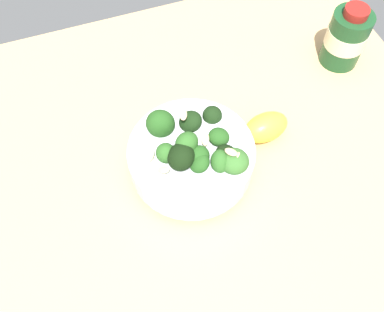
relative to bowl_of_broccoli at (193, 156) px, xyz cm
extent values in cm
cube|color=tan|center=(-0.22, 5.45, -6.32)|extent=(69.31, 69.31, 4.93)
cylinder|color=white|center=(0.05, -0.12, -3.19)|extent=(9.44, 9.44, 1.33)
cylinder|color=white|center=(0.05, -0.12, -0.52)|extent=(17.16, 17.16, 4.00)
cylinder|color=silver|center=(0.05, -0.12, 1.08)|extent=(13.87, 13.87, 0.80)
cylinder|color=#2F662B|center=(-4.41, 4.48, 0.19)|extent=(1.49, 1.43, 1.32)
ellipsoid|color=black|center=(-4.41, 4.48, 1.54)|extent=(4.34, 3.86, 3.40)
cylinder|color=#2F662B|center=(2.57, 0.01, 0.97)|extent=(1.58, 1.46, 1.32)
ellipsoid|color=#23511C|center=(2.57, 0.01, 2.27)|extent=(3.51, 3.97, 3.31)
cylinder|color=#3C7A32|center=(-4.15, 1.16, 0.44)|extent=(1.43, 1.34, 1.36)
ellipsoid|color=black|center=(-4.15, 1.16, 2.02)|extent=(4.21, 4.73, 3.79)
cylinder|color=#2F662B|center=(2.70, 3.80, 0.49)|extent=(1.48, 1.46, 1.49)
ellipsoid|color=black|center=(2.70, 3.80, 2.10)|extent=(4.91, 5.01, 4.08)
cylinder|color=#3C7A32|center=(-4.82, -2.90, 0.61)|extent=(1.88, 2.08, 1.91)
ellipsoid|color=#23511C|center=(-4.82, -2.90, 2.61)|extent=(5.26, 6.19, 5.92)
cylinder|color=#2F662B|center=(-0.28, -0.74, 2.04)|extent=(1.53, 1.62, 1.17)
ellipsoid|color=#2D6023|center=(-0.28, -0.74, 3.41)|extent=(4.53, 4.46, 3.74)
cylinder|color=#4A8F3C|center=(3.29, 2.54, 0.88)|extent=(1.44, 1.61, 1.66)
ellipsoid|color=#2D6023|center=(3.29, 2.54, 2.44)|extent=(4.38, 3.58, 3.69)
cylinder|color=#589D47|center=(1.28, -2.06, 1.42)|extent=(1.42, 1.49, 1.39)
ellipsoid|color=black|center=(1.28, -2.06, 2.99)|extent=(5.46, 5.93, 4.67)
cylinder|color=#589D47|center=(1.68, 0.16, 0.87)|extent=(1.22, 1.18, 1.36)
ellipsoid|color=#23511C|center=(1.68, 0.16, 2.32)|extent=(4.57, 4.42, 3.93)
cylinder|color=#589D47|center=(0.13, 3.78, 1.25)|extent=(1.39, 1.31, 1.13)
ellipsoid|color=#23511C|center=(0.13, 3.78, 2.48)|extent=(4.07, 3.97, 2.60)
cylinder|color=#4A8F3C|center=(-0.69, -3.62, 0.86)|extent=(1.44, 1.77, 1.70)
ellipsoid|color=#2D6023|center=(-0.69, -3.62, 2.44)|extent=(3.22, 3.58, 3.35)
cylinder|color=#3C7A32|center=(3.82, 4.31, 0.52)|extent=(2.07, 2.01, 1.54)
ellipsoid|color=#386B2B|center=(3.82, 4.31, 2.30)|extent=(5.54, 5.54, 3.05)
ellipsoid|color=#DBBC84|center=(3.83, 4.20, 3.37)|extent=(1.48, 1.83, 1.33)
ellipsoid|color=#DBBC84|center=(-3.92, 0.09, 4.42)|extent=(2.04, 1.55, 0.47)
ellipsoid|color=#DBBC84|center=(5.65, -1.20, 2.02)|extent=(1.74, 2.06, 0.58)
ellipsoid|color=#DBBC84|center=(2.15, -4.71, 2.55)|extent=(1.85, 1.91, 1.31)
ellipsoid|color=#DBBC84|center=(-0.72, -5.60, 2.37)|extent=(2.01, 1.79, 1.08)
ellipsoid|color=#DBBC84|center=(0.24, 1.85, 2.88)|extent=(2.04, 1.63, 0.91)
ellipsoid|color=#DBBC84|center=(3.33, 3.91, 4.00)|extent=(2.07, 1.86, 0.66)
ellipsoid|color=yellow|center=(-2.01, 12.11, -1.75)|extent=(5.05, 7.41, 4.20)
cylinder|color=#194723|center=(-11.93, 30.38, 0.80)|extent=(6.35, 6.35, 9.30)
cylinder|color=maroon|center=(-11.93, 30.38, 6.11)|extent=(3.76, 3.76, 1.32)
cylinder|color=beige|center=(-11.93, 30.38, 1.21)|extent=(6.48, 6.48, 3.06)
camera|label=1|loc=(28.08, -10.20, 49.52)|focal=39.88mm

